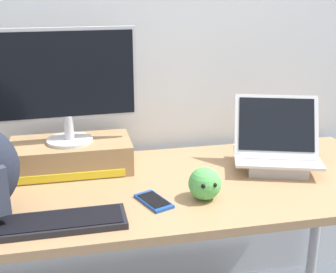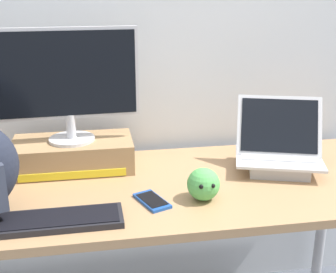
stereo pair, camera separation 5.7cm
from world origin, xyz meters
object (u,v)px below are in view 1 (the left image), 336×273
object	(u,v)px
open_laptop	(276,154)
cell_phone	(154,201)
toner_box_yellow	(71,156)
plush_toy	(205,184)
desktop_monitor	(65,82)
external_keyboard	(54,223)

from	to	relation	value
open_laptop	cell_phone	bearing A→B (deg)	-141.98
toner_box_yellow	plush_toy	world-z (taller)	toner_box_yellow
toner_box_yellow	desktop_monitor	bearing A→B (deg)	-86.43
external_keyboard	desktop_monitor	bearing A→B (deg)	82.39
open_laptop	external_keyboard	distance (m)	0.89
toner_box_yellow	external_keyboard	distance (m)	0.44
external_keyboard	cell_phone	xyz separation A→B (m)	(0.32, 0.09, -0.01)
desktop_monitor	open_laptop	size ratio (longest dim) A/B	1.38
cell_phone	plush_toy	size ratio (longest dim) A/B	1.45
cell_phone	plush_toy	world-z (taller)	plush_toy
desktop_monitor	open_laptop	distance (m)	0.85
open_laptop	plush_toy	size ratio (longest dim) A/B	3.46
external_keyboard	plush_toy	world-z (taller)	plush_toy
cell_phone	external_keyboard	bearing A→B (deg)	174.20
cell_phone	open_laptop	bearing A→B (deg)	-1.26
toner_box_yellow	open_laptop	xyz separation A→B (m)	(0.79, -0.15, -0.00)
open_laptop	external_keyboard	xyz separation A→B (m)	(-0.84, -0.28, -0.05)
desktop_monitor	cell_phone	bearing A→B (deg)	-55.35
toner_box_yellow	cell_phone	bearing A→B (deg)	-52.82
plush_toy	open_laptop	bearing A→B (deg)	29.86
desktop_monitor	cell_phone	distance (m)	0.55
open_laptop	external_keyboard	world-z (taller)	open_laptop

